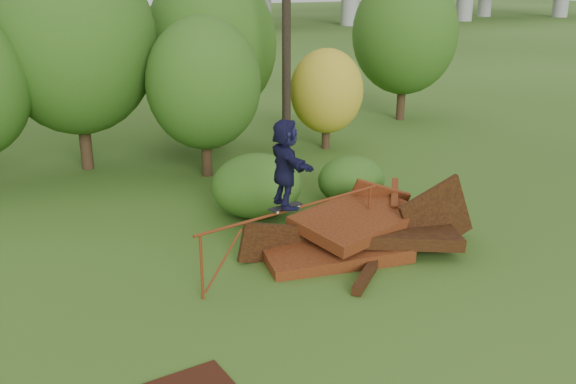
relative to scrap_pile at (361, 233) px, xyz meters
name	(u,v)px	position (x,y,z in m)	size (l,w,h in m)	color
ground	(363,285)	(-0.95, -1.63, -0.42)	(240.00, 240.00, 0.00)	#2D5116
scrap_pile	(361,233)	(0.00, 0.00, 0.00)	(5.90, 3.62, 2.11)	#45160C
grind_rail	(294,219)	(-1.89, -0.20, 0.76)	(4.91, 1.12, 1.44)	maroon
skateboard	(286,207)	(-2.11, -0.25, 1.09)	(0.82, 0.37, 0.08)	black
skater	(286,163)	(-2.11, -0.25, 2.06)	(1.78, 0.57, 1.92)	#151436
tree_1	(75,42)	(-4.71, 9.72, 3.78)	(5.15, 5.15, 7.17)	black
tree_2	(204,84)	(-1.34, 7.22, 2.58)	(3.60, 3.60, 5.08)	black
tree_3	(211,44)	(0.12, 10.50, 3.42)	(4.73, 4.73, 6.56)	black
tree_4	(327,91)	(3.79, 8.49, 1.74)	(2.69, 2.69, 3.72)	black
tree_5	(405,34)	(9.27, 11.42, 3.35)	(4.55, 4.55, 6.39)	black
shrub_left	(257,186)	(-1.32, 3.17, 0.44)	(2.47, 2.28, 1.71)	#274F15
shrub_right	(351,180)	(1.49, 2.90, 0.27)	(1.95, 1.79, 1.38)	#274F15
utility_pole	(286,23)	(1.26, 6.66, 4.37)	(1.40, 0.28, 9.42)	black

